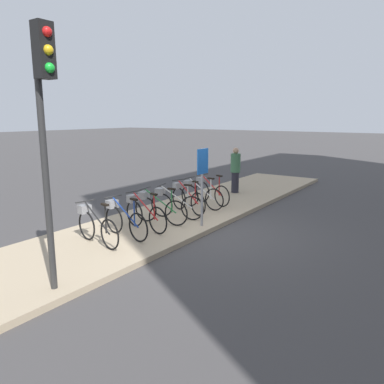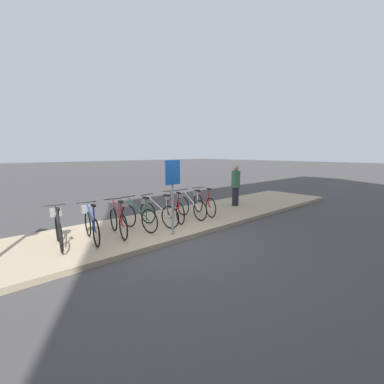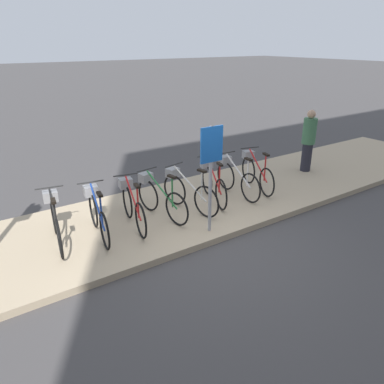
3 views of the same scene
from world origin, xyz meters
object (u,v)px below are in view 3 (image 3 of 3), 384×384
parked_bicycle_3 (159,196)px  parked_bicycle_5 (212,181)px  parked_bicycle_4 (186,190)px  sign_post (211,162)px  parked_bicycle_0 (55,219)px  pedestrian (309,140)px  parked_bicycle_6 (235,176)px  parked_bicycle_1 (97,212)px  parked_bicycle_7 (255,170)px  parked_bicycle_2 (132,204)px

parked_bicycle_3 → parked_bicycle_5: (1.34, 0.07, 0.00)m
parked_bicycle_4 → parked_bicycle_5: size_ratio=1.03×
parked_bicycle_4 → sign_post: (-0.17, -1.01, 0.87)m
parked_bicycle_0 → pedestrian: bearing=1.1°
parked_bicycle_0 → parked_bicycle_6: 3.86m
sign_post → parked_bicycle_3: bearing=112.7°
parked_bicycle_3 → pedestrian: bearing=2.7°
parked_bicycle_4 → sign_post: sign_post is taller
parked_bicycle_5 → parked_bicycle_6: 0.59m
parked_bicycle_6 → parked_bicycle_5: bearing=175.3°
parked_bicycle_1 → parked_bicycle_5: 2.60m
parked_bicycle_1 → parked_bicycle_7: (3.82, 0.10, 0.00)m
parked_bicycle_4 → pedestrian: pedestrian is taller
pedestrian → parked_bicycle_1: bearing=-177.3°
parked_bicycle_5 → sign_post: 1.68m
pedestrian → parked_bicycle_2: bearing=-177.0°
pedestrian → parked_bicycle_7: bearing=-175.2°
parked_bicycle_0 → parked_bicycle_1: 0.69m
parked_bicycle_4 → parked_bicycle_6: size_ratio=0.99×
parked_bicycle_3 → sign_post: sign_post is taller
parked_bicycle_1 → parked_bicycle_3: same height
parked_bicycle_7 → sign_post: sign_post is taller
parked_bicycle_4 → parked_bicycle_7: size_ratio=1.02×
pedestrian → sign_post: sign_post is taller
parked_bicycle_0 → parked_bicycle_4: 2.54m
parked_bicycle_5 → parked_bicycle_3: bearing=-177.1°
parked_bicycle_4 → sign_post: size_ratio=0.79×
parked_bicycle_6 → pedestrian: size_ratio=0.96×
parked_bicycle_5 → sign_post: sign_post is taller
parked_bicycle_7 → parked_bicycle_4: bearing=-177.3°
parked_bicycle_0 → parked_bicycle_3: size_ratio=1.00×
parked_bicycle_1 → parked_bicycle_4: bearing=0.4°
parked_bicycle_0 → parked_bicycle_1: same height
parked_bicycle_3 → parked_bicycle_6: size_ratio=0.99×
sign_post → pedestrian: bearing=17.3°
parked_bicycle_0 → parked_bicycle_2: (1.34, -0.14, 0.00)m
parked_bicycle_6 → parked_bicycle_1: bearing=-178.7°
pedestrian → sign_post: size_ratio=0.83×
parked_bicycle_6 → parked_bicycle_2: bearing=-178.3°
parked_bicycle_0 → parked_bicycle_7: 4.49m
parked_bicycle_4 → parked_bicycle_5: same height
parked_bicycle_4 → pedestrian: (3.91, 0.26, 0.40)m
parked_bicycle_0 → sign_post: bearing=-25.8°
parked_bicycle_3 → sign_post: 1.44m
parked_bicycle_4 → parked_bicycle_0: bearing=177.0°
parked_bicycle_2 → parked_bicycle_6: 2.52m
parked_bicycle_3 → parked_bicycle_4: size_ratio=1.01×
parked_bicycle_0 → sign_post: (2.37, -1.14, 0.87)m
parked_bicycle_4 → parked_bicycle_7: same height
pedestrian → parked_bicycle_4: bearing=-176.2°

